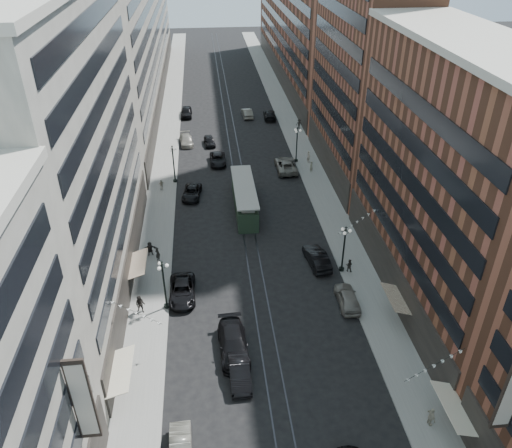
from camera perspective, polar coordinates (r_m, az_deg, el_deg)
name	(u,v)px	position (r m, az deg, el deg)	size (l,w,h in m)	color
ground	(237,165)	(77.07, -2.20, 6.78)	(220.00, 220.00, 0.00)	black
sidewalk_west	(167,142)	(86.32, -10.10, 9.20)	(4.00, 180.00, 0.15)	gray
sidewalk_east	(296,137)	(87.46, 4.61, 9.90)	(4.00, 180.00, 0.15)	gray
rail_west	(228,140)	(86.18, -3.17, 9.57)	(0.12, 180.00, 0.02)	#2D2D33
rail_east	(237,140)	(86.25, -2.23, 9.61)	(0.12, 180.00, 0.02)	#2D2D33
building_west_mid	(67,159)	(48.22, -20.77, 6.97)	(8.00, 36.00, 28.00)	#ACA799
building_west_far	(136,31)	(108.20, -13.52, 20.61)	(8.00, 90.00, 26.00)	#ACA799
building_east_mid	(450,186)	(48.04, 21.25, 4.10)	(8.00, 30.00, 24.00)	brown
building_east_tower	(369,22)	(70.07, 12.76, 21.59)	(8.00, 26.00, 42.00)	brown
building_east_far	(298,25)	(118.48, 4.78, 21.74)	(8.00, 72.00, 24.00)	brown
lamppost_sw_far	(164,283)	(48.12, -10.47, -6.68)	(1.03, 1.14, 5.52)	black
lamppost_sw_mid	(174,163)	(71.26, -9.40, 6.92)	(1.03, 1.14, 5.52)	black
lamppost_se_far	(344,248)	(52.90, 10.01, -2.67)	(1.03, 1.14, 5.52)	black
lamppost_se_mid	(297,143)	(76.91, 4.69, 9.16)	(1.03, 1.14, 5.52)	black
streetcar	(244,198)	(64.30, -1.34, 2.94)	(2.70, 12.18, 3.37)	#223626
car_2	(182,291)	(50.68, -8.42, -7.55)	(2.55, 5.53, 1.54)	black
car_4	(347,298)	(50.07, 10.41, -8.29)	(1.90, 4.73, 1.61)	slate
car_5	(239,371)	(42.69, -1.90, -16.46)	(1.67, 4.79, 1.58)	black
pedestrian_2	(140,304)	(49.30, -13.08, -8.95)	(0.93, 0.51, 1.92)	black
pedestrian_4	(431,417)	(41.72, 19.38, -20.08)	(0.98, 0.45, 1.68)	#B4AD95
car_7	(192,193)	(68.08, -7.34, 3.59)	(2.29, 4.96, 1.38)	black
car_8	(186,140)	(84.94, -7.99, 9.49)	(2.04, 5.02, 1.46)	gray
car_9	(186,112)	(97.59, -7.97, 12.56)	(2.03, 5.06, 1.72)	black
car_10	(317,258)	(54.80, 6.98, -3.88)	(1.81, 5.18, 1.71)	black
car_11	(286,165)	(75.06, 3.43, 6.76)	(2.89, 6.26, 1.74)	slate
car_12	(270,115)	(95.70, 1.56, 12.40)	(2.14, 5.27, 1.53)	black
car_13	(210,141)	(84.21, -5.34, 9.43)	(1.64, 4.07, 1.39)	black
car_14	(247,113)	(96.42, -1.02, 12.57)	(1.67, 4.78, 1.57)	slate
pedestrian_5	(150,249)	(56.88, -12.02, -2.76)	(1.56, 0.45, 1.69)	black
pedestrian_6	(162,185)	(70.32, -10.74, 4.44)	(0.89, 0.40, 1.51)	#A29B86
pedestrian_7	(349,265)	(54.17, 10.59, -4.66)	(0.73, 0.40, 1.50)	black
pedestrian_8	(311,167)	(74.45, 6.32, 6.51)	(0.62, 0.41, 1.71)	gray
pedestrian_9	(299,124)	(90.68, 4.95, 11.34)	(1.12, 0.46, 1.74)	black
car_extra_0	(218,159)	(77.33, -4.39, 7.38)	(2.38, 5.16, 1.43)	black
car_extra_1	(233,344)	(44.67, -2.61, -13.51)	(2.50, 6.16, 1.79)	black
pedestrian_extra_0	(158,254)	(55.79, -11.17, -3.40)	(0.62, 0.41, 1.70)	black
pedestrian_extra_1	(309,157)	(77.47, 6.03, 7.66)	(0.70, 0.46, 1.91)	#B2A793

